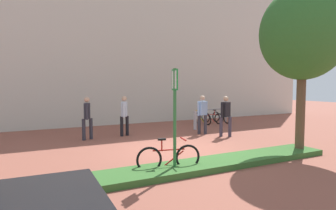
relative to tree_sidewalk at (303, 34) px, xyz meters
The scene contains 12 objects.
ground_plane 5.47m from the tree_sidewalk, 146.22° to the left, with size 60.00×60.00×0.00m, color brown.
building_facade 10.28m from the tree_sidewalk, 108.68° to the left, with size 28.00×1.20×10.00m, color beige.
planter_strip 4.85m from the tree_sidewalk, behind, with size 7.00×1.10×0.16m, color #336028.
tree_sidewalk is the anchor object (origin of this frame).
parking_sign_post 5.05m from the tree_sidewalk, behind, with size 0.08×0.36×2.61m.
bike_at_sign 5.80m from the tree_sidewalk, behind, with size 1.65×0.50×0.86m.
bike_rack_cluster 8.07m from the tree_sidewalk, 76.48° to the left, with size 2.10×1.60×0.83m.
bollard_steel 6.55m from the tree_sidewalk, 94.06° to the left, with size 0.16×0.16×0.90m, color #ADADB2.
person_casual_tan 5.30m from the tree_sidewalk, 100.04° to the left, with size 0.60×0.33×1.72m.
person_suited_navy 8.30m from the tree_sidewalk, 136.11° to the left, with size 0.45×0.59×1.72m.
person_suited_dark 4.45m from the tree_sidewalk, 94.52° to the left, with size 0.58×0.38×1.72m.
person_shirt_white 7.42m from the tree_sidewalk, 125.92° to the left, with size 0.41×0.56×1.72m.
Camera 1 is at (-4.72, -8.40, 2.21)m, focal length 30.76 mm.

